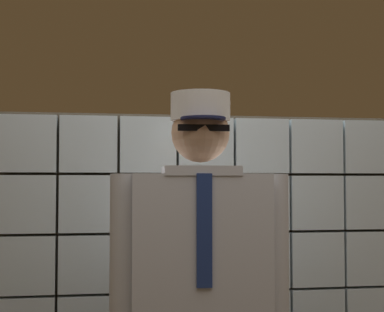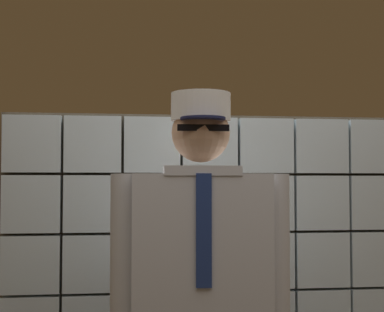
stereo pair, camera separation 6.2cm
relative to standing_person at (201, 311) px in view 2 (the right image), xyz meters
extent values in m
cube|color=silver|center=(-0.72, 0.66, 0.10)|extent=(0.27, 0.08, 0.27)
cube|color=silver|center=(-0.43, 0.66, 0.10)|extent=(0.27, 0.08, 0.27)
cube|color=silver|center=(-0.15, 0.66, 0.10)|extent=(0.27, 0.08, 0.27)
cube|color=silver|center=(0.14, 0.66, 0.10)|extent=(0.27, 0.08, 0.27)
cube|color=silver|center=(0.42, 0.66, 0.10)|extent=(0.27, 0.08, 0.27)
cube|color=silver|center=(0.70, 0.66, 0.10)|extent=(0.27, 0.08, 0.27)
cube|color=silver|center=(0.99, 0.66, 0.10)|extent=(0.27, 0.08, 0.27)
cube|color=silver|center=(-0.72, 0.66, 0.38)|extent=(0.27, 0.08, 0.27)
cube|color=silver|center=(-0.43, 0.66, 0.38)|extent=(0.27, 0.08, 0.27)
cube|color=silver|center=(-0.15, 0.66, 0.38)|extent=(0.27, 0.08, 0.27)
cube|color=silver|center=(0.14, 0.66, 0.38)|extent=(0.27, 0.08, 0.27)
cube|color=silver|center=(0.42, 0.66, 0.38)|extent=(0.27, 0.08, 0.27)
cube|color=silver|center=(0.70, 0.66, 0.38)|extent=(0.27, 0.08, 0.27)
cube|color=silver|center=(0.99, 0.66, 0.38)|extent=(0.27, 0.08, 0.27)
cube|color=silver|center=(-0.72, 0.66, 0.66)|extent=(0.27, 0.08, 0.27)
cube|color=silver|center=(-0.43, 0.66, 0.66)|extent=(0.27, 0.08, 0.27)
cube|color=silver|center=(-0.15, 0.66, 0.66)|extent=(0.27, 0.08, 0.27)
cube|color=silver|center=(0.14, 0.66, 0.66)|extent=(0.27, 0.08, 0.27)
cube|color=silver|center=(0.42, 0.66, 0.66)|extent=(0.27, 0.08, 0.27)
cube|color=silver|center=(0.70, 0.66, 0.66)|extent=(0.27, 0.08, 0.27)
cube|color=silver|center=(0.99, 0.66, 0.66)|extent=(0.27, 0.08, 0.27)
cube|color=#4C4438|center=(0.14, 0.71, -0.05)|extent=(2.02, 0.02, 1.73)
cube|color=silver|center=(0.00, 0.00, 0.22)|extent=(0.52, 0.25, 0.58)
cube|color=navy|center=(-0.01, -0.12, 0.31)|extent=(0.06, 0.01, 0.41)
cube|color=silver|center=(0.00, 0.00, 0.52)|extent=(0.29, 0.25, 0.04)
sphere|color=tan|center=(0.00, 0.00, 0.67)|extent=(0.22, 0.22, 0.22)
ellipsoid|color=black|center=(0.00, -0.05, 0.63)|extent=(0.15, 0.08, 0.10)
cube|color=black|center=(0.00, -0.10, 0.68)|extent=(0.19, 0.02, 0.02)
cylinder|color=#191E47|center=(0.00, -0.08, 0.71)|extent=(0.17, 0.17, 0.01)
cylinder|color=white|center=(0.00, 0.00, 0.77)|extent=(0.23, 0.23, 0.11)
cylinder|color=silver|center=(0.29, -0.01, 0.24)|extent=(0.11, 0.11, 0.54)
cylinder|color=silver|center=(-0.29, 0.01, 0.24)|extent=(0.11, 0.11, 0.54)
camera|label=1|loc=(-0.37, -2.19, 0.47)|focal=54.96mm
camera|label=2|loc=(-0.31, -2.20, 0.47)|focal=54.96mm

